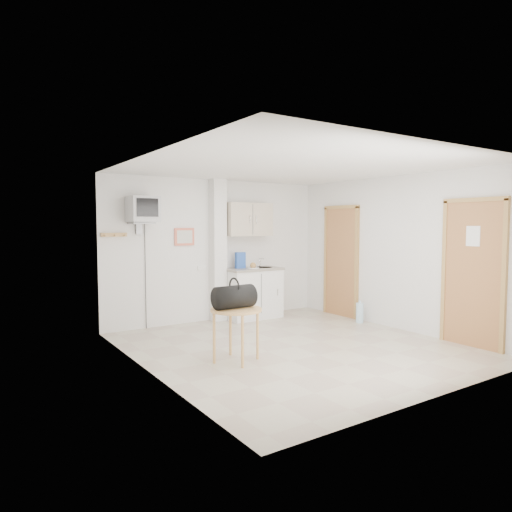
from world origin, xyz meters
TOP-DOWN VIEW (x-y plane):
  - ground at (0.00, 0.00)m, footprint 4.50×4.50m
  - room_envelope at (0.24, 0.09)m, footprint 4.24×4.54m
  - kitchenette at (0.57, 2.00)m, footprint 1.03×0.58m
  - crt_television at (-1.45, 2.02)m, footprint 0.44×0.45m
  - round_table at (-1.04, -0.13)m, footprint 0.64×0.64m
  - duffel_bag at (-1.05, -0.10)m, footprint 0.53×0.31m
  - water_bottle at (1.92, 0.61)m, footprint 0.13×0.13m

SIDE VIEW (x-z plane):
  - ground at x=0.00m, z-range 0.00..0.00m
  - water_bottle at x=1.92m, z-range -0.02..0.37m
  - round_table at x=-1.04m, z-range 0.25..0.92m
  - kitchenette at x=0.57m, z-range -0.25..1.85m
  - duffel_bag at x=-1.05m, z-range 0.62..1.01m
  - room_envelope at x=0.24m, z-range 0.26..2.81m
  - crt_television at x=-1.45m, z-range 0.86..3.01m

